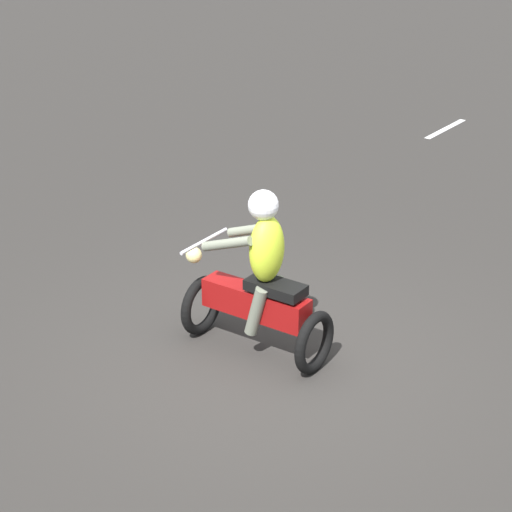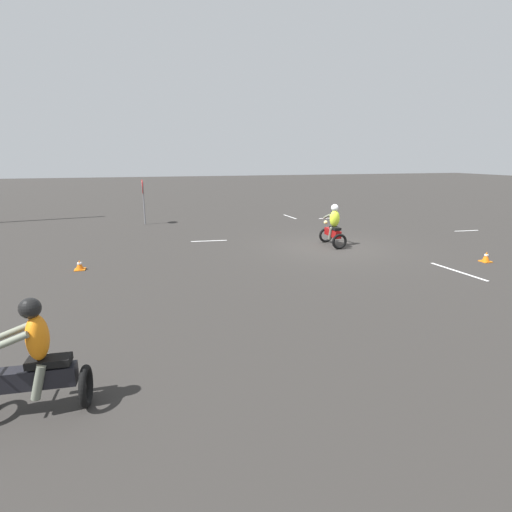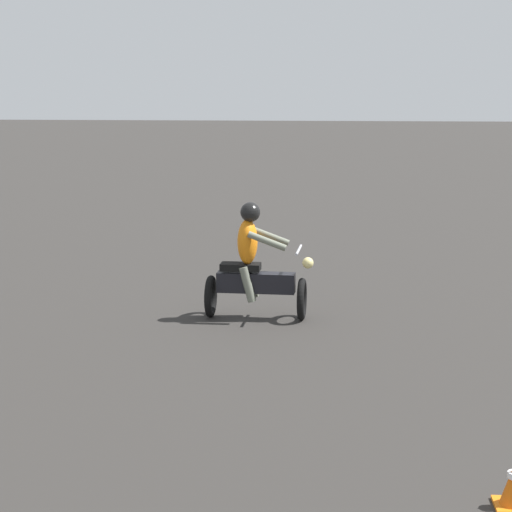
{
  "view_description": "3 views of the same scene",
  "coord_description": "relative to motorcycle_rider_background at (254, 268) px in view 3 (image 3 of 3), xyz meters",
  "views": [
    {
      "loc": [
        -4.19,
        6.93,
        4.79
      ],
      "look_at": [
        0.23,
        -0.12,
        1.0
      ],
      "focal_mm": 70.0,
      "sensor_mm": 36.0,
      "label": 1
    },
    {
      "loc": [
        -13.84,
        7.07,
        3.44
      ],
      "look_at": [
        -4.04,
        4.26,
        0.9
      ],
      "focal_mm": 28.0,
      "sensor_mm": 36.0,
      "label": 2
    },
    {
      "loc": [
        5.36,
        9.59,
        3.52
      ],
      "look_at": [
        -8.32,
        8.64,
        0.9
      ],
      "focal_mm": 70.0,
      "sensor_mm": 36.0,
      "label": 3
    }
  ],
  "objects": [
    {
      "name": "motorcycle_rider_background",
      "position": [
        0.0,
        0.0,
        0.0
      ],
      "size": [
        0.73,
        1.53,
        1.66
      ],
      "rotation": [
        0.0,
        0.0,
        6.22
      ],
      "color": "black",
      "rests_on": "ground"
    }
  ]
}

